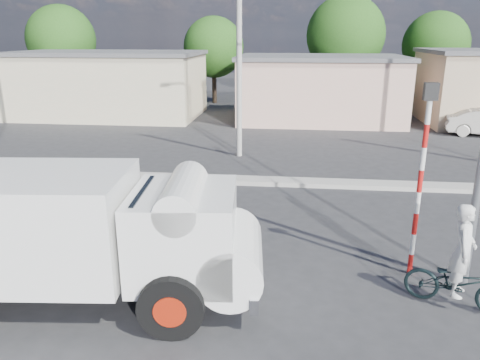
# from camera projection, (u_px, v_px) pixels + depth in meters

# --- Properties ---
(ground_plane) EXTENTS (120.00, 120.00, 0.00)m
(ground_plane) POSITION_uv_depth(u_px,v_px,m) (267.00, 300.00, 9.76)
(ground_plane) COLOR #2B2B2D
(ground_plane) RESTS_ON ground
(median) EXTENTS (40.00, 0.80, 0.16)m
(median) POSITION_uv_depth(u_px,v_px,m) (280.00, 182.00, 17.32)
(median) COLOR #99968E
(median) RESTS_ON ground
(truck) EXTENTS (6.84, 3.14, 2.75)m
(truck) POSITION_uv_depth(u_px,v_px,m) (93.00, 233.00, 9.30)
(truck) COLOR black
(truck) RESTS_ON ground
(bicycle) EXTENTS (2.16, 1.42, 1.08)m
(bicycle) POSITION_uv_depth(u_px,v_px,m) (458.00, 283.00, 9.37)
(bicycle) COLOR black
(bicycle) RESTS_ON ground
(cyclist) EXTENTS (0.68, 0.82, 1.91)m
(cyclist) POSITION_uv_depth(u_px,v_px,m) (461.00, 264.00, 9.24)
(cyclist) COLOR silver
(cyclist) RESTS_ON ground
(traffic_pole) EXTENTS (0.28, 0.18, 4.36)m
(traffic_pole) POSITION_uv_depth(u_px,v_px,m) (422.00, 166.00, 10.06)
(traffic_pole) COLOR red
(traffic_pole) RESTS_ON ground
(building_row) EXTENTS (37.80, 7.30, 4.44)m
(building_row) POSITION_uv_depth(u_px,v_px,m) (305.00, 86.00, 29.87)
(building_row) COLOR beige
(building_row) RESTS_ON ground
(tree_row) EXTENTS (43.62, 7.43, 8.42)m
(tree_row) POSITION_uv_depth(u_px,v_px,m) (341.00, 39.00, 34.84)
(tree_row) COLOR #38281E
(tree_row) RESTS_ON ground
(utility_poles) EXTENTS (35.40, 0.24, 8.00)m
(utility_poles) POSITION_uv_depth(u_px,v_px,m) (363.00, 65.00, 19.57)
(utility_poles) COLOR #99968E
(utility_poles) RESTS_ON ground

